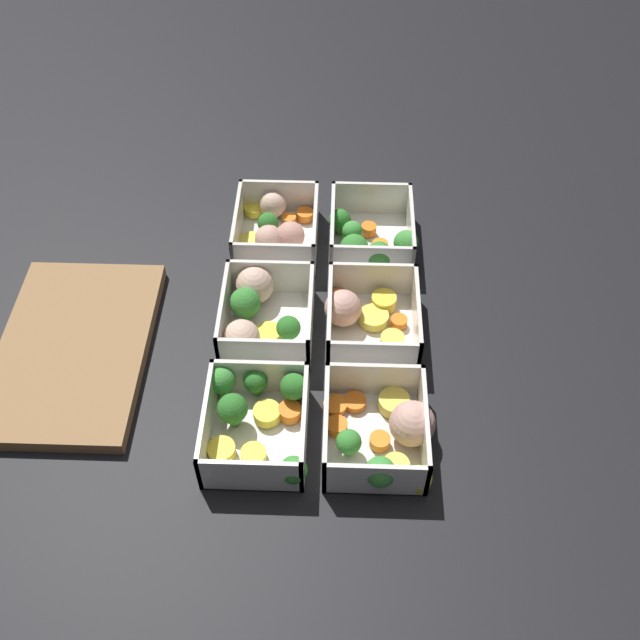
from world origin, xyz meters
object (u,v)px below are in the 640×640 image
Objects in this scene: container_near_center at (364,319)px; container_far_right at (276,228)px; container_far_center at (259,314)px; container_near_left at (386,433)px; container_far_left at (256,418)px; container_near_right at (369,238)px.

container_near_center and container_far_right have the same top height.
container_far_center is (-0.00, 0.13, 0.00)m from container_near_center.
container_far_right is at bearing 23.84° from container_near_left.
container_far_center is at bearing 176.71° from container_far_right.
container_near_right is at bearing -23.68° from container_far_left.
container_near_left is at bearing -137.19° from container_far_center.
container_near_right and container_far_center have the same top height.
container_near_center is 0.99× the size of container_far_left.
container_far_center is (0.17, 0.16, 0.00)m from container_near_left.
container_near_right is at bearing 2.78° from container_near_left.
container_near_center is at bearing 7.68° from container_near_left.
container_near_left is 0.23m from container_far_center.
container_far_center is (0.15, 0.01, 0.00)m from container_far_left.
container_far_center is (-0.14, 0.14, -0.00)m from container_near_right.
container_near_right is 0.89× the size of container_far_center.
container_near_right is 0.20m from container_far_center.
container_far_left is (-0.30, 0.13, -0.00)m from container_near_right.
container_near_right is 0.99× the size of container_far_left.
container_far_right is at bearing -3.29° from container_far_center.
container_near_left is 0.17m from container_near_center.
container_near_left is 0.99× the size of container_far_right.
container_far_left is (-0.15, 0.12, 0.00)m from container_near_center.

